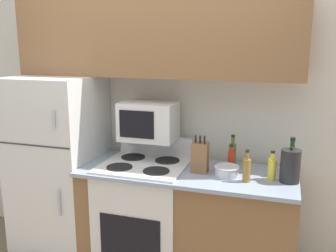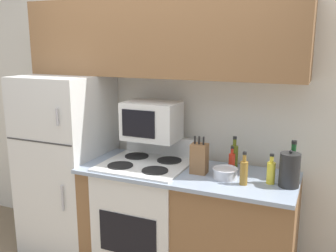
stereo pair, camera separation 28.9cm
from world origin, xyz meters
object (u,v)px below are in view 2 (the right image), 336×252
at_px(knife_block, 199,158).
at_px(bottle_cooking_spray, 271,172).
at_px(refrigerator, 67,163).
at_px(microwave, 152,121).
at_px(stove, 146,214).
at_px(kettle, 290,170).
at_px(bottle_wine_green, 293,165).
at_px(bowl, 225,173).
at_px(bottle_vinegar, 244,172).
at_px(bottle_hot_sauce, 232,162).
at_px(bottle_olive_oil, 234,156).

xyz_separation_m(knife_block, bottle_cooking_spray, (0.54, -0.01, -0.03)).
xyz_separation_m(refrigerator, microwave, (0.82, 0.11, 0.45)).
relative_size(stove, knife_block, 3.74).
xyz_separation_m(knife_block, kettle, (0.66, -0.01, 0.00)).
height_order(microwave, bottle_wine_green, microwave).
xyz_separation_m(knife_block, bottle_wine_green, (0.67, 0.11, -0.00)).
xyz_separation_m(bowl, bottle_vinegar, (0.15, -0.07, 0.05)).
bearing_deg(bottle_hot_sauce, bottle_cooking_spray, -24.66).
height_order(bottle_cooking_spray, bottle_hot_sauce, bottle_cooking_spray).
relative_size(microwave, bowl, 2.46).
xyz_separation_m(microwave, bottle_hot_sauce, (0.70, -0.02, -0.26)).
relative_size(bottle_cooking_spray, bottle_vinegar, 0.92).
xyz_separation_m(bottle_hot_sauce, bottle_vinegar, (0.15, -0.24, 0.02)).
bearing_deg(bottle_hot_sauce, bottle_wine_green, -3.54).
xyz_separation_m(refrigerator, bottle_vinegar, (1.66, -0.16, 0.20)).
bearing_deg(bottle_cooking_spray, knife_block, 179.44).
bearing_deg(knife_block, microwave, 161.04).
height_order(stove, bowl, stove).
distance_m(stove, bottle_vinegar, 0.99).
height_order(refrigerator, knife_block, refrigerator).
distance_m(bottle_hot_sauce, kettle, 0.47).
bearing_deg(bottle_olive_oil, bottle_cooking_spray, -35.53).
distance_m(bottle_hot_sauce, bottle_vinegar, 0.28).
xyz_separation_m(stove, knife_block, (0.47, -0.01, 0.55)).
bearing_deg(bottle_wine_green, stove, -174.89).
bearing_deg(bottle_vinegar, microwave, 162.43).
bearing_deg(knife_block, bowl, -8.14).
xyz_separation_m(knife_block, bowl, (0.21, -0.03, -0.08)).
bearing_deg(bottle_vinegar, knife_block, 164.30).
height_order(bottle_cooking_spray, bottle_olive_oil, bottle_olive_oil).
relative_size(refrigerator, stove, 1.48).
relative_size(bottle_cooking_spray, kettle, 0.83).
distance_m(bottle_cooking_spray, bottle_olive_oil, 0.39).
bearing_deg(kettle, knife_block, 178.87).
relative_size(bowl, bottle_wine_green, 0.63).
distance_m(knife_block, kettle, 0.66).
bearing_deg(bottle_wine_green, refrigerator, -178.31).
distance_m(bottle_cooking_spray, kettle, 0.13).
relative_size(stove, bottle_vinegar, 4.56).
xyz_separation_m(stove, microwave, (-0.02, 0.15, 0.78)).
bearing_deg(bottle_hot_sauce, kettle, -19.16).
bearing_deg(stove, bottle_vinegar, -7.80).
height_order(bowl, bottle_olive_oil, bottle_olive_oil).
distance_m(bowl, bottle_olive_oil, 0.26).
bearing_deg(microwave, bottle_cooking_spray, -9.52).
bearing_deg(microwave, refrigerator, -172.26).
relative_size(bowl, kettle, 0.71).
bearing_deg(microwave, knife_block, -18.96).
bearing_deg(refrigerator, bottle_hot_sauce, 3.24).
xyz_separation_m(refrigerator, knife_block, (1.30, -0.05, 0.23)).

